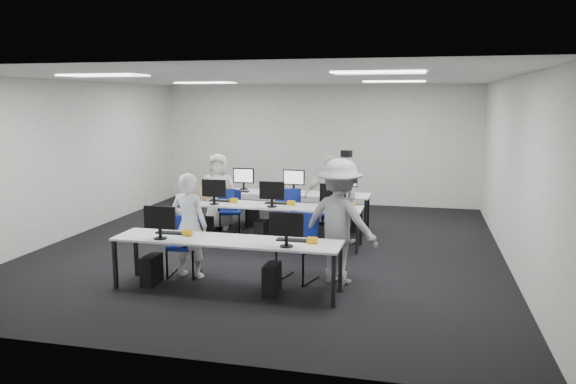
% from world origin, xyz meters
% --- Properties ---
extents(room, '(9.00, 9.02, 3.00)m').
position_xyz_m(room, '(0.00, 0.00, 1.50)').
color(room, black).
rests_on(room, ground).
extents(ceiling_panels, '(5.20, 4.60, 0.02)m').
position_xyz_m(ceiling_panels, '(0.00, 0.00, 2.98)').
color(ceiling_panels, white).
rests_on(ceiling_panels, room).
extents(desk_front, '(3.20, 0.70, 0.73)m').
position_xyz_m(desk_front, '(0.00, -2.40, 0.68)').
color(desk_front, white).
rests_on(desk_front, ground).
extents(desk_mid, '(3.20, 0.70, 0.73)m').
position_xyz_m(desk_mid, '(0.00, 0.20, 0.68)').
color(desk_mid, white).
rests_on(desk_mid, ground).
extents(desk_back, '(3.20, 0.70, 0.73)m').
position_xyz_m(desk_back, '(0.00, 1.60, 0.68)').
color(desk_back, white).
rests_on(desk_back, ground).
extents(equipment_front, '(2.51, 0.41, 1.19)m').
position_xyz_m(equipment_front, '(-0.19, -2.42, 0.36)').
color(equipment_front, '#0C46A6').
rests_on(equipment_front, desk_front).
extents(equipment_mid, '(2.91, 0.41, 1.19)m').
position_xyz_m(equipment_mid, '(-0.19, 0.18, 0.36)').
color(equipment_mid, white).
rests_on(equipment_mid, desk_mid).
extents(equipment_back, '(2.91, 0.41, 1.19)m').
position_xyz_m(equipment_back, '(0.19, 1.62, 0.36)').
color(equipment_back, white).
rests_on(equipment_back, desk_back).
extents(chair_0, '(0.49, 0.52, 0.89)m').
position_xyz_m(chair_0, '(-0.86, -1.90, 0.28)').
color(chair_0, navy).
rests_on(chair_0, ground).
extents(chair_1, '(0.60, 0.63, 0.98)m').
position_xyz_m(chair_1, '(0.87, -1.73, 0.31)').
color(chair_1, navy).
rests_on(chair_1, ground).
extents(chair_2, '(0.51, 0.54, 0.84)m').
position_xyz_m(chair_2, '(-1.07, 0.83, 0.27)').
color(chair_2, navy).
rests_on(chair_2, ground).
extents(chair_3, '(0.57, 0.60, 0.90)m').
position_xyz_m(chair_3, '(0.16, 0.87, 0.28)').
color(chair_3, navy).
rests_on(chair_3, ground).
extents(chair_4, '(0.51, 0.54, 0.95)m').
position_xyz_m(chair_4, '(1.07, 0.73, 0.30)').
color(chair_4, navy).
rests_on(chair_4, ground).
extents(chair_5, '(0.52, 0.55, 0.88)m').
position_xyz_m(chair_5, '(-1.14, 1.10, 0.28)').
color(chair_5, navy).
rests_on(chair_5, ground).
extents(chair_6, '(0.61, 0.63, 0.94)m').
position_xyz_m(chair_6, '(0.01, 1.03, 0.30)').
color(chair_6, navy).
rests_on(chair_6, ground).
extents(chair_7, '(0.48, 0.53, 0.96)m').
position_xyz_m(chair_7, '(0.98, 1.12, 0.30)').
color(chair_7, navy).
rests_on(chair_7, ground).
extents(handbag, '(0.36, 0.29, 0.25)m').
position_xyz_m(handbag, '(-1.45, 0.39, 0.86)').
color(handbag, '#916A4B').
rests_on(handbag, desk_mid).
extents(student_0, '(0.62, 0.44, 1.58)m').
position_xyz_m(student_0, '(-0.75, -1.94, 0.79)').
color(student_0, silver).
rests_on(student_0, ground).
extents(student_1, '(0.87, 0.74, 1.57)m').
position_xyz_m(student_1, '(1.11, 0.66, 0.79)').
color(student_1, silver).
rests_on(student_1, ground).
extents(student_2, '(0.85, 0.65, 1.55)m').
position_xyz_m(student_2, '(-1.43, 1.13, 0.77)').
color(student_2, silver).
rests_on(student_2, ground).
extents(student_3, '(1.00, 0.56, 1.60)m').
position_xyz_m(student_3, '(0.89, 0.87, 0.80)').
color(student_3, silver).
rests_on(student_3, ground).
extents(photographer, '(1.33, 1.03, 1.81)m').
position_xyz_m(photographer, '(1.47, -1.70, 0.90)').
color(photographer, gray).
rests_on(photographer, ground).
extents(dslr_camera, '(0.19, 0.22, 0.10)m').
position_xyz_m(dslr_camera, '(1.53, -1.53, 1.87)').
color(dslr_camera, black).
rests_on(dslr_camera, photographer).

